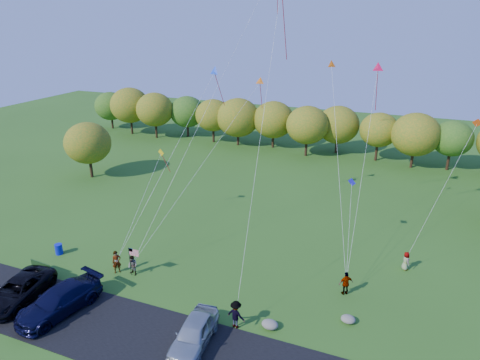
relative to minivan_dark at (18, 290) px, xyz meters
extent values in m
plane|color=#2F5D1A|center=(9.99, 3.98, -0.85)|extent=(140.00, 140.00, 0.00)
cube|color=black|center=(9.99, -0.02, -0.82)|extent=(44.00, 6.00, 0.06)
cylinder|color=#382214|center=(-25.75, 40.90, 0.60)|extent=(0.36, 0.36, 2.91)
ellipsoid|color=#2A5F19|center=(-25.75, 40.90, 4.23)|extent=(6.69, 6.69, 6.02)
cylinder|color=#382214|center=(-20.48, 41.86, 0.26)|extent=(0.36, 0.36, 2.22)
ellipsoid|color=#356B1A|center=(-20.48, 41.86, 3.16)|extent=(5.51, 5.51, 4.96)
cylinder|color=#382214|center=(-14.53, 42.78, 0.38)|extent=(0.36, 0.36, 2.46)
ellipsoid|color=#356B1A|center=(-14.53, 42.78, 3.72)|extent=(6.49, 6.49, 5.84)
cylinder|color=#382214|center=(-10.71, 42.43, 0.30)|extent=(0.36, 0.36, 2.31)
ellipsoid|color=#356B1A|center=(-10.71, 42.43, 3.32)|extent=(5.73, 5.73, 5.15)
cylinder|color=#382214|center=(-5.27, 40.18, 0.59)|extent=(0.36, 0.36, 2.89)
ellipsoid|color=#2A5F19|center=(-5.27, 40.18, 3.77)|extent=(5.33, 5.33, 4.80)
cylinder|color=#382214|center=(0.75, 39.99, 0.56)|extent=(0.36, 0.36, 2.81)
ellipsoid|color=#356B1A|center=(0.75, 39.99, 4.18)|extent=(6.81, 6.81, 6.13)
cylinder|color=#382214|center=(5.19, 43.13, 0.31)|extent=(0.36, 0.36, 2.32)
ellipsoid|color=#2A5F19|center=(5.19, 43.13, 3.41)|extent=(5.96, 5.96, 5.37)
cylinder|color=#382214|center=(9.71, 43.11, 0.28)|extent=(0.36, 0.36, 2.27)
ellipsoid|color=#356B1A|center=(9.71, 43.11, 3.50)|extent=(6.42, 6.42, 5.78)
cylinder|color=#382214|center=(15.27, 41.41, 0.36)|extent=(0.36, 0.36, 2.43)
ellipsoid|color=#356B1A|center=(15.27, 41.41, 3.65)|extent=(6.37, 6.37, 5.74)
cylinder|color=#382214|center=(19.51, 40.28, 0.29)|extent=(0.36, 0.36, 2.28)
ellipsoid|color=#356B1A|center=(19.51, 40.28, 3.00)|extent=(4.83, 4.83, 4.35)
cylinder|color=#382214|center=(24.38, 40.57, 0.37)|extent=(0.36, 0.36, 2.44)
ellipsoid|color=#2A5F19|center=(24.38, 40.57, 3.75)|extent=(6.65, 6.65, 5.98)
cylinder|color=#382214|center=(30.30, 42.85, 0.69)|extent=(0.36, 0.36, 3.09)
ellipsoid|color=#356B1A|center=(30.30, 42.85, 4.02)|extent=(5.49, 5.49, 4.94)
cylinder|color=#382214|center=(-12.01, 21.98, 0.45)|extent=(0.36, 0.36, 2.60)
ellipsoid|color=#356B1A|center=(-12.01, 21.98, 3.57)|extent=(5.60, 5.60, 5.04)
imported|color=black|center=(0.00, 0.00, 0.00)|extent=(3.35, 5.99, 1.58)
imported|color=black|center=(3.64, 0.09, 0.08)|extent=(3.62, 6.40, 1.75)
imported|color=#B0B6BB|center=(13.51, 0.75, 0.04)|extent=(2.39, 5.01, 1.65)
imported|color=#4C4C59|center=(4.20, 5.55, 0.08)|extent=(0.79, 0.81, 1.87)
imported|color=#4C4C59|center=(5.55, 5.73, -0.03)|extent=(0.93, 0.80, 1.64)
imported|color=#4C4C59|center=(15.26, 3.18, 0.12)|extent=(1.36, 0.93, 1.95)
imported|color=#4C4C59|center=(21.27, 9.38, 0.07)|extent=(1.14, 0.97, 1.83)
imported|color=#4C4C59|center=(25.16, 14.43, -0.08)|extent=(0.83, 0.90, 1.54)
cube|color=#173914|center=(-1.08, 3.28, -0.38)|extent=(2.03, 0.28, 0.07)
cube|color=#173914|center=(-1.08, 3.08, -0.04)|extent=(2.02, 0.22, 0.62)
cube|color=#173914|center=(-1.92, 3.28, -0.62)|extent=(0.13, 0.51, 0.47)
cube|color=#173914|center=(-0.24, 3.28, -0.62)|extent=(0.13, 0.51, 0.47)
cylinder|color=#0C18BF|center=(-2.12, 6.00, -0.40)|extent=(0.61, 0.61, 0.91)
cylinder|color=black|center=(5.40, 5.65, 0.36)|extent=(0.05, 0.05, 2.42)
cube|color=red|center=(5.83, 5.65, 1.23)|extent=(0.87, 0.58, 0.02)
cube|color=navy|center=(5.57, 5.66, 1.40)|extent=(0.35, 0.02, 0.27)
ellipsoid|color=gray|center=(17.34, 3.90, -0.58)|extent=(1.10, 0.87, 0.55)
ellipsoid|color=slate|center=(21.95, 6.34, -0.60)|extent=(0.96, 0.80, 0.50)
cone|color=blue|center=(7.58, 16.96, 13.50)|extent=(1.04, 0.59, 0.95)
cone|color=#D2590D|center=(17.68, 17.14, 14.45)|extent=(0.76, 0.58, 0.71)
cone|color=#E10F42|center=(21.11, 18.30, 14.23)|extent=(1.01, 0.63, 0.86)
cube|color=#D1420E|center=(28.24, 14.85, 11.25)|extent=(0.64, 0.22, 0.63)
cube|color=yellow|center=(2.49, 15.54, 5.92)|extent=(0.75, 0.26, 0.77)
cube|color=#1A14D1|center=(20.19, 16.50, 5.15)|extent=(0.68, 0.46, 0.77)
cone|color=#C3590D|center=(10.48, 20.75, 12.29)|extent=(0.93, 0.54, 0.81)
camera|label=1|loc=(23.90, -17.57, 18.05)|focal=32.00mm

